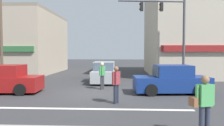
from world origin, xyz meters
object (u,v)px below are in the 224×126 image
at_px(street_tree, 196,35).
at_px(pedestrian_far_side, 102,74).
at_px(sedan_crossing_rightbound, 171,81).
at_px(utility_pole_near_left, 1,26).
at_px(pedestrian_foreground_with_bag, 204,102).
at_px(traffic_light_mast, 171,26).
at_px(sedan_waiting_far, 104,73).
at_px(sedan_crossing_leftbound, 4,80).
at_px(pedestrian_mid_crossing, 116,82).

bearing_deg(street_tree, pedestrian_far_side, -142.37).
relative_size(sedan_crossing_rightbound, pedestrian_far_side, 2.53).
relative_size(utility_pole_near_left, pedestrian_foreground_with_bag, 5.10).
bearing_deg(street_tree, utility_pole_near_left, -172.54).
bearing_deg(street_tree, pedestrian_foreground_with_bag, -107.26).
distance_m(traffic_light_mast, pedestrian_foreground_with_bag, 10.74).
bearing_deg(pedestrian_far_side, sedan_crossing_rightbound, -15.20).
xyz_separation_m(pedestrian_foreground_with_bag, pedestrian_far_side, (-3.45, 7.50, -0.00)).
xyz_separation_m(street_tree, sedan_waiting_far, (-7.75, -2.61, -3.05)).
xyz_separation_m(sedan_waiting_far, pedestrian_far_side, (0.15, -3.25, 0.24)).
bearing_deg(traffic_light_mast, sedan_crossing_leftbound, -157.98).
xyz_separation_m(traffic_light_mast, sedan_crossing_rightbound, (-0.74, -3.75, -3.46)).
relative_size(sedan_waiting_far, pedestrian_foreground_with_bag, 2.48).
relative_size(pedestrian_mid_crossing, pedestrian_far_side, 1.00).
distance_m(utility_pole_near_left, sedan_crossing_leftbound, 7.08).
relative_size(utility_pole_near_left, sedan_crossing_rightbound, 2.02).
height_order(street_tree, pedestrian_foreground_with_bag, street_tree).
height_order(street_tree, sedan_crossing_rightbound, street_tree).
distance_m(sedan_crossing_rightbound, sedan_crossing_leftbound, 9.43).
relative_size(street_tree, pedestrian_far_side, 3.24).
distance_m(traffic_light_mast, sedan_waiting_far, 6.01).
bearing_deg(utility_pole_near_left, sedan_waiting_far, -3.44).
distance_m(utility_pole_near_left, sedan_waiting_far, 9.16).
height_order(utility_pole_near_left, sedan_waiting_far, utility_pole_near_left).
xyz_separation_m(utility_pole_near_left, sedan_crossing_rightbound, (12.50, -4.83, -3.70)).
height_order(sedan_crossing_rightbound, pedestrian_foreground_with_bag, pedestrian_foreground_with_bag).
bearing_deg(sedan_crossing_rightbound, street_tree, 62.53).
bearing_deg(pedestrian_foreground_with_bag, traffic_light_mast, 82.83).
bearing_deg(pedestrian_mid_crossing, sedan_crossing_leftbound, 160.57).
relative_size(sedan_waiting_far, pedestrian_mid_crossing, 2.48).
bearing_deg(pedestrian_far_side, street_tree, 37.63).
bearing_deg(pedestrian_foreground_with_bag, pedestrian_far_side, 114.69).
relative_size(sedan_crossing_leftbound, pedestrian_foreground_with_bag, 2.51).
height_order(street_tree, pedestrian_far_side, street_tree).
height_order(traffic_light_mast, pedestrian_mid_crossing, traffic_light_mast).
relative_size(sedan_crossing_leftbound, pedestrian_mid_crossing, 2.51).
distance_m(utility_pole_near_left, pedestrian_far_side, 9.93).
xyz_separation_m(street_tree, sedan_crossing_leftbound, (-13.03, -7.31, -3.05)).
distance_m(utility_pole_near_left, pedestrian_foreground_with_bag, 16.78).
bearing_deg(pedestrian_far_side, pedestrian_foreground_with_bag, -65.31).
distance_m(street_tree, pedestrian_mid_crossing, 11.97).
bearing_deg(sedan_crossing_rightbound, pedestrian_foreground_with_bag, -94.81).
distance_m(street_tree, pedestrian_foreground_with_bag, 14.27).
xyz_separation_m(sedan_waiting_far, pedestrian_foreground_with_bag, (3.60, -10.75, 0.24)).
xyz_separation_m(street_tree, sedan_crossing_rightbound, (-3.61, -6.94, -3.05)).
relative_size(utility_pole_near_left, sedan_crossing_leftbound, 2.04).
distance_m(street_tree, utility_pole_near_left, 16.26).
xyz_separation_m(sedan_waiting_far, pedestrian_mid_crossing, (1.14, -6.96, 0.24)).
relative_size(street_tree, traffic_light_mast, 0.87).
xyz_separation_m(traffic_light_mast, pedestrian_mid_crossing, (-3.75, -6.37, -3.23)).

